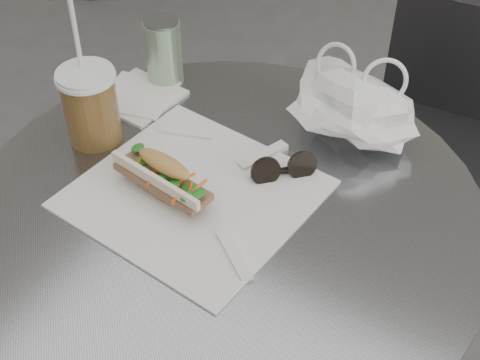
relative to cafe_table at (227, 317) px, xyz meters
The scene contains 9 objects.
cafe_table is the anchor object (origin of this frame).
chair_far 0.65m from the cafe_table, 77.69° to the left, with size 0.40×0.41×0.75m.
sandwich_paper 0.28m from the cafe_table, behind, with size 0.32×0.30×0.00m, color white.
banh_mi 0.32m from the cafe_table, 160.42° to the right, with size 0.20×0.10×0.07m.
iced_coffee 0.43m from the cafe_table, behind, with size 0.09×0.09×0.27m.
sunglasses 0.31m from the cafe_table, 64.85° to the left, with size 0.08×0.09×0.05m.
plastic_bag 0.42m from the cafe_table, 72.34° to the left, with size 0.20×0.16×0.10m, color white, non-canonical shape.
napkin_stack 0.41m from the cafe_table, 152.61° to the left, with size 0.14×0.14×0.01m.
drink_can 0.47m from the cafe_table, 141.42° to the left, with size 0.06×0.06×0.12m.
Camera 1 is at (0.38, -0.37, 1.42)m, focal length 50.00 mm.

